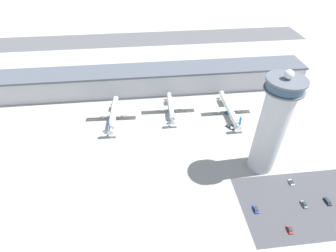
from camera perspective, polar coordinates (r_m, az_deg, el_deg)
The scene contains 15 objects.
ground_plane at distance 166.08m, azimuth -1.46°, elevation -4.73°, with size 1000.00×1000.00×0.00m, color #9E9B93.
terminal_building at distance 216.74m, azimuth -3.21°, elevation 10.08°, with size 247.11×25.00×19.14m.
runway_strip at distance 324.05m, azimuth -4.57°, elevation 18.39°, with size 370.66×44.00×0.01m, color #515154.
control_tower at distance 145.16m, azimuth 21.75°, elevation 0.11°, with size 18.86×18.86×61.80m.
parking_lot_surface at distance 155.47m, azimuth 27.25°, elevation -14.87°, with size 64.00×40.00×0.01m, color #424247.
airplane_gate_alpha at distance 189.32m, azimuth -11.82°, elevation 2.57°, with size 35.53×40.46×13.73m.
airplane_gate_bravo at distance 192.62m, azimuth 0.62°, elevation 4.04°, with size 39.55×36.69×11.76m.
airplane_gate_charlie at distance 196.19m, azimuth 13.24°, elevation 3.60°, with size 36.81×44.31×12.69m.
service_truck_catering at distance 199.65m, azimuth 12.72°, elevation 3.30°, with size 3.00×6.67×3.07m.
service_truck_fuel at distance 185.21m, azimuth 13.54°, elevation -0.19°, with size 6.33×6.80×2.45m.
car_blue_compact at distance 161.70m, azimuth 25.27°, elevation -11.05°, with size 1.78×4.10×1.48m.
car_yellow_taxi at distance 143.29m, azimuth 24.99°, elevation -19.79°, with size 1.91×4.18×1.47m.
car_white_wagon at distance 161.88m, azimuth 31.41°, elevation -13.83°, with size 1.96×4.84×1.43m.
car_grey_coupe at distance 143.91m, azimuth 18.54°, elevation -16.81°, with size 1.86×4.66×1.43m.
car_green_van at distance 154.88m, azimuth 27.49°, elevation -14.89°, with size 1.90×4.57×1.51m.
Camera 1 is at (-8.97, -118.86, 115.65)m, focal length 28.00 mm.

